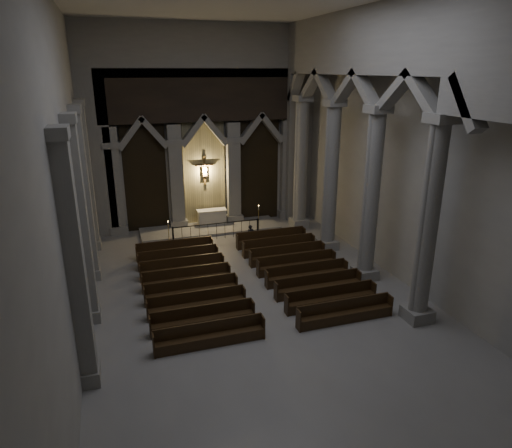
# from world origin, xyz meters

# --- Properties ---
(room) EXTENTS (24.00, 24.10, 12.00)m
(room) POSITION_xyz_m (0.00, 0.00, 7.60)
(room) COLOR gray
(room) RESTS_ON ground
(sanctuary_wall) EXTENTS (14.00, 0.77, 12.00)m
(sanctuary_wall) POSITION_xyz_m (0.00, 11.54, 6.62)
(sanctuary_wall) COLOR gray
(sanctuary_wall) RESTS_ON ground
(right_arcade) EXTENTS (1.00, 24.00, 12.00)m
(right_arcade) POSITION_xyz_m (5.50, 1.33, 7.83)
(right_arcade) COLOR gray
(right_arcade) RESTS_ON ground
(left_pilasters) EXTENTS (0.60, 13.00, 8.03)m
(left_pilasters) POSITION_xyz_m (-6.75, 3.50, 3.91)
(left_pilasters) COLOR gray
(left_pilasters) RESTS_ON ground
(sanctuary_step) EXTENTS (8.50, 2.60, 0.15)m
(sanctuary_step) POSITION_xyz_m (0.00, 10.60, 0.07)
(sanctuary_step) COLOR gray
(sanctuary_step) RESTS_ON ground
(altar) EXTENTS (1.85, 0.74, 0.94)m
(altar) POSITION_xyz_m (0.25, 11.17, 0.62)
(altar) COLOR beige
(altar) RESTS_ON sanctuary_step
(altar_rail) EXTENTS (5.14, 0.09, 1.01)m
(altar_rail) POSITION_xyz_m (0.00, 8.80, 0.67)
(altar_rail) COLOR black
(altar_rail) RESTS_ON ground
(candle_stand_left) EXTENTS (0.22, 0.22, 1.29)m
(candle_stand_left) POSITION_xyz_m (-2.74, 9.06, 0.35)
(candle_stand_left) COLOR #A88633
(candle_stand_left) RESTS_ON ground
(candle_stand_right) EXTENTS (0.28, 0.28, 1.63)m
(candle_stand_right) POSITION_xyz_m (2.80, 9.46, 0.44)
(candle_stand_right) COLOR #A88633
(candle_stand_right) RESTS_ON ground
(pews) EXTENTS (9.43, 9.08, 0.90)m
(pews) POSITION_xyz_m (-0.00, 2.57, 0.29)
(pews) COLOR black
(pews) RESTS_ON ground
(worshipper) EXTENTS (0.44, 0.29, 1.19)m
(worshipper) POSITION_xyz_m (1.60, 7.23, 0.60)
(worshipper) COLOR black
(worshipper) RESTS_ON ground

